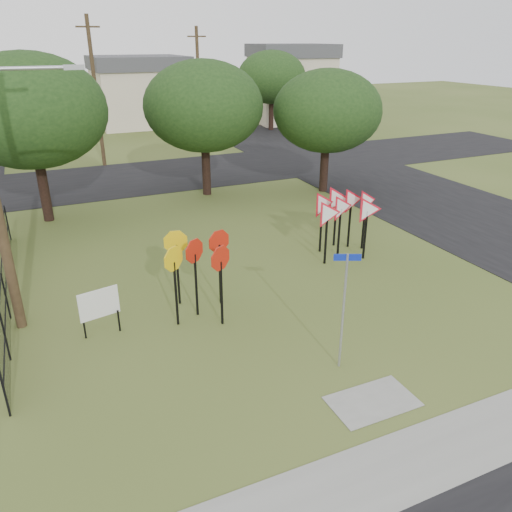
{
  "coord_description": "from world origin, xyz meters",
  "views": [
    {
      "loc": [
        -6.19,
        -9.65,
        7.66
      ],
      "look_at": [
        -0.51,
        3.0,
        1.6
      ],
      "focal_mm": 35.0,
      "sensor_mm": 36.0,
      "label": 1
    }
  ],
  "objects": [
    {
      "name": "sidewalk",
      "position": [
        0.0,
        -4.2,
        0.01
      ],
      "size": [
        30.0,
        1.6,
        0.02
      ],
      "primitive_type": "cube",
      "color": "gray",
      "rests_on": "ground"
    },
    {
      "name": "tree_near_mid",
      "position": [
        2.0,
        15.0,
        4.54
      ],
      "size": [
        6.0,
        6.0,
        6.8
      ],
      "color": "black",
      "rests_on": "ground"
    },
    {
      "name": "street_right",
      "position": [
        12.0,
        10.0,
        0.01
      ],
      "size": [
        8.0,
        50.0,
        0.02
      ],
      "primitive_type": "cube",
      "color": "black",
      "rests_on": "ground"
    },
    {
      "name": "house_right",
      "position": [
        18.0,
        36.0,
        3.65
      ],
      "size": [
        8.3,
        8.3,
        7.2
      ],
      "color": "beige",
      "rests_on": "ground"
    },
    {
      "name": "stop_sign_cluster",
      "position": [
        -2.35,
        3.07,
        1.83
      ],
      "size": [
        2.29,
        1.96,
        2.47
      ],
      "color": "black",
      "rests_on": "ground"
    },
    {
      "name": "far_pole_b",
      "position": [
        6.0,
        28.0,
        4.35
      ],
      "size": [
        1.4,
        0.24,
        8.5
      ],
      "color": "#483721",
      "rests_on": "ground"
    },
    {
      "name": "street_far",
      "position": [
        0.0,
        20.0,
        0.01
      ],
      "size": [
        60.0,
        8.0,
        0.02
      ],
      "primitive_type": "cube",
      "color": "black",
      "rests_on": "ground"
    },
    {
      "name": "info_board",
      "position": [
        -5.21,
        3.07,
        0.94
      ],
      "size": [
        1.11,
        0.28,
        1.41
      ],
      "color": "black",
      "rests_on": "ground"
    },
    {
      "name": "tree_near_right",
      "position": [
        8.0,
        13.0,
        4.22
      ],
      "size": [
        5.6,
        5.6,
        6.33
      ],
      "color": "black",
      "rests_on": "ground"
    },
    {
      "name": "tree_near_left",
      "position": [
        -6.0,
        14.0,
        4.86
      ],
      "size": [
        6.4,
        6.4,
        7.27
      ],
      "color": "black",
      "rests_on": "ground"
    },
    {
      "name": "curb_pad",
      "position": [
        0.0,
        -2.4,
        0.01
      ],
      "size": [
        2.0,
        1.2,
        0.02
      ],
      "primitive_type": "cube",
      "color": "gray",
      "rests_on": "ground"
    },
    {
      "name": "street_name_sign",
      "position": [
        0.05,
        -0.91,
        1.78
      ],
      "size": [
        0.59,
        0.28,
        3.11
      ],
      "color": "#9EA0A6",
      "rests_on": "ground"
    },
    {
      "name": "far_pole_a",
      "position": [
        -2.0,
        24.0,
        4.6
      ],
      "size": [
        1.4,
        0.24,
        9.0
      ],
      "color": "#483721",
      "rests_on": "ground"
    },
    {
      "name": "tree_far_right",
      "position": [
        14.0,
        32.0,
        4.54
      ],
      "size": [
        6.0,
        6.0,
        6.8
      ],
      "color": "black",
      "rests_on": "ground"
    },
    {
      "name": "house_mid",
      "position": [
        4.0,
        40.0,
        3.15
      ],
      "size": [
        8.4,
        8.4,
        6.2
      ],
      "color": "beige",
      "rests_on": "ground"
    },
    {
      "name": "yield_sign_cluster",
      "position": [
        4.16,
        5.29,
        1.82
      ],
      "size": [
        3.18,
        1.98,
        2.49
      ],
      "color": "black",
      "rests_on": "ground"
    },
    {
      "name": "planting_strip",
      "position": [
        0.0,
        -5.4,
        0.01
      ],
      "size": [
        30.0,
        0.8,
        0.02
      ],
      "primitive_type": "cube",
      "color": "#40521E",
      "rests_on": "ground"
    },
    {
      "name": "ground",
      "position": [
        0.0,
        0.0,
        0.0
      ],
      "size": [
        140.0,
        140.0,
        0.0
      ],
      "primitive_type": "plane",
      "color": "#40521E"
    },
    {
      "name": "fence_run",
      "position": [
        -7.6,
        6.25,
        0.78
      ],
      "size": [
        0.05,
        11.55,
        1.5
      ],
      "color": "black",
      "rests_on": "ground"
    }
  ]
}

